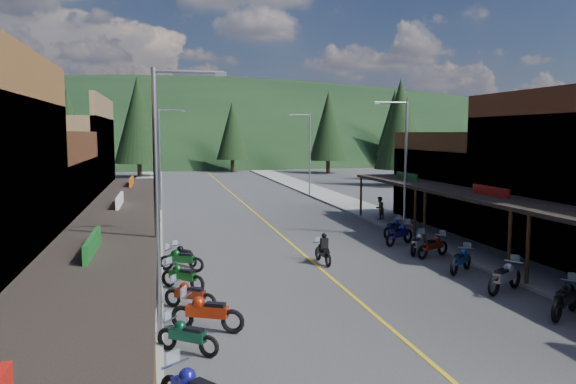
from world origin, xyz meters
TOP-DOWN VIEW (x-y plane):
  - ground at (0.00, 0.00)m, footprint 220.00×220.00m
  - centerline at (0.00, 20.00)m, footprint 0.15×90.00m
  - sidewalk_west at (-8.70, 20.00)m, footprint 3.40×94.00m
  - sidewalk_east at (8.70, 20.00)m, footprint 3.40×94.00m
  - shop_west_3 at (-13.78, 11.30)m, footprint 10.90×10.20m
  - shop_east_3 at (13.75, 11.30)m, footprint 10.90×10.20m
  - streetlight_0 at (-6.95, -6.00)m, footprint 2.16×0.18m
  - streetlight_1 at (-6.95, 22.00)m, footprint 2.16×0.18m
  - streetlight_2 at (6.95, 8.00)m, footprint 2.16×0.18m
  - streetlight_3 at (6.95, 30.00)m, footprint 2.16×0.18m
  - ridge_hill at (0.00, 135.00)m, footprint 310.00×140.00m
  - pine_1 at (-24.00, 70.00)m, footprint 5.88×5.88m
  - pine_2 at (-10.00, 58.00)m, footprint 6.72×6.72m
  - pine_3 at (4.00, 66.00)m, footprint 5.04×5.04m
  - pine_4 at (18.00, 60.00)m, footprint 5.88×5.88m
  - pine_5 at (34.00, 72.00)m, footprint 6.72×6.72m
  - pine_6 at (46.00, 64.00)m, footprint 5.04×5.04m
  - pine_7 at (-32.00, 76.00)m, footprint 5.88×5.88m
  - pine_8 at (-22.00, 40.00)m, footprint 4.48×4.48m
  - pine_9 at (24.00, 45.00)m, footprint 4.93×4.93m
  - pine_10 at (-18.00, 50.00)m, footprint 5.38×5.38m
  - pine_11 at (20.00, 38.00)m, footprint 5.82×5.82m
  - bike_west_4 at (-6.34, -7.35)m, footprint 1.94×1.67m
  - bike_west_5 at (-5.67, -5.68)m, footprint 2.43×1.72m
  - bike_west_6 at (-6.08, -3.33)m, footprint 2.02×1.65m
  - bike_west_7 at (-6.24, -0.78)m, footprint 1.99×1.93m
  - bike_west_8 at (-6.19, 2.23)m, footprint 2.16×1.56m
  - bike_west_9 at (-6.06, 3.40)m, footprint 1.58×1.90m
  - bike_east_5 at (6.15, -6.90)m, footprint 2.36×1.94m
  - bike_east_6 at (5.90, -3.88)m, footprint 2.43×1.83m
  - bike_east_7 at (5.87, -0.66)m, footprint 2.08×1.87m
  - bike_east_8 at (6.07, 2.38)m, footprint 2.31×1.61m
  - bike_east_9 at (5.72, 3.33)m, footprint 1.90×2.02m
  - bike_east_10 at (5.76, 5.66)m, footprint 2.38×1.85m
  - bike_east_11 at (6.38, 7.98)m, footprint 2.09×1.87m
  - rider_on_bike at (0.39, 2.28)m, footprint 0.77×2.02m
  - pedestrian_east_b at (7.80, 13.68)m, footprint 0.90×0.81m

SIDE VIEW (x-z plane):
  - ground at x=0.00m, z-range 0.00..0.00m
  - ridge_hill at x=0.00m, z-range -30.00..30.00m
  - centerline at x=0.00m, z-range 0.00..0.01m
  - sidewalk_west at x=-8.70m, z-range 0.00..0.15m
  - sidewalk_east at x=8.70m, z-range 0.00..0.15m
  - bike_west_9 at x=-6.06m, z-range 0.00..1.07m
  - bike_west_4 at x=-6.34m, z-range 0.00..1.11m
  - bike_west_6 at x=-6.08m, z-range 0.00..1.13m
  - bike_west_8 at x=-6.19m, z-range 0.00..1.19m
  - bike_west_7 at x=-6.24m, z-range 0.00..1.19m
  - bike_east_9 at x=5.72m, z-range 0.00..1.19m
  - bike_east_7 at x=5.87m, z-range 0.00..1.20m
  - bike_east_11 at x=6.38m, z-range 0.00..1.21m
  - rider_on_bike at x=0.39m, z-range -0.15..1.36m
  - bike_east_8 at x=6.07m, z-range 0.00..1.26m
  - bike_east_10 at x=5.76m, z-range 0.00..1.32m
  - bike_east_5 at x=6.15m, z-range 0.00..1.33m
  - bike_west_5 at x=-5.67m, z-range 0.00..1.33m
  - bike_east_6 at x=5.90m, z-range 0.00..1.34m
  - pedestrian_east_b at x=7.80m, z-range 0.15..1.75m
  - shop_east_3 at x=13.75m, z-range -0.57..5.63m
  - shop_west_3 at x=-13.78m, z-range -0.58..7.62m
  - streetlight_0 at x=-6.95m, z-range 0.46..8.46m
  - streetlight_1 at x=-6.95m, z-range 0.46..8.46m
  - streetlight_2 at x=6.95m, z-range 0.46..8.46m
  - streetlight_3 at x=6.95m, z-range 0.46..8.46m
  - pine_8 at x=-22.00m, z-range 0.98..10.98m
  - pine_9 at x=24.00m, z-range 0.98..11.78m
  - pine_3 at x=4.00m, z-range 0.98..11.98m
  - pine_6 at x=46.00m, z-range 0.98..11.98m
  - pine_10 at x=-18.00m, z-range 0.98..12.58m
  - pine_11 at x=20.00m, z-range 0.99..13.39m
  - pine_1 at x=-24.00m, z-range 0.99..13.49m
  - pine_4 at x=18.00m, z-range 0.99..13.49m
  - pine_7 at x=-32.00m, z-range 0.99..13.49m
  - pine_2 at x=-10.00m, z-range 0.99..14.99m
  - pine_5 at x=34.00m, z-range 0.99..14.99m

